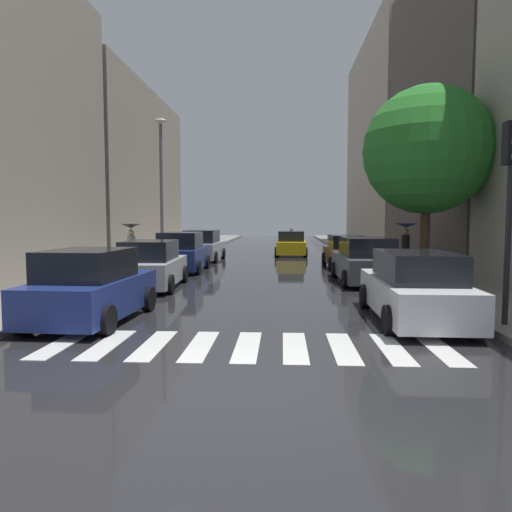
# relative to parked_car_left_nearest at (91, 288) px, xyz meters

# --- Properties ---
(ground_plane) EXTENTS (28.00, 72.00, 0.04)m
(ground_plane) POSITION_rel_parked_car_left_nearest_xyz_m (3.85, 19.43, -0.82)
(ground_plane) COLOR #252527
(sidewalk_left) EXTENTS (3.00, 72.00, 0.15)m
(sidewalk_left) POSITION_rel_parked_car_left_nearest_xyz_m (-2.65, 19.43, -0.72)
(sidewalk_left) COLOR gray
(sidewalk_left) RESTS_ON ground
(sidewalk_right) EXTENTS (3.00, 72.00, 0.15)m
(sidewalk_right) POSITION_rel_parked_car_left_nearest_xyz_m (10.35, 19.43, -0.72)
(sidewalk_right) COLOR gray
(sidewalk_right) RESTS_ON ground
(crosswalk_stripes) EXTENTS (7.65, 2.20, 0.01)m
(crosswalk_stripes) POSITION_rel_parked_car_left_nearest_xyz_m (3.85, -2.03, -0.79)
(crosswalk_stripes) COLOR silver
(crosswalk_stripes) RESTS_ON ground
(building_left_mid) EXTENTS (6.00, 16.79, 10.94)m
(building_left_mid) POSITION_rel_parked_car_left_nearest_xyz_m (-7.15, 21.01, 4.67)
(building_left_mid) COLOR #9E9384
(building_left_mid) RESTS_ON ground
(building_right_mid) EXTENTS (6.00, 14.36, 16.79)m
(building_right_mid) POSITION_rel_parked_car_left_nearest_xyz_m (14.85, 15.68, 7.60)
(building_right_mid) COLOR #564C47
(building_right_mid) RESTS_ON ground
(building_right_far) EXTENTS (6.00, 20.35, 18.55)m
(building_right_far) POSITION_rel_parked_car_left_nearest_xyz_m (14.85, 33.81, 8.48)
(building_right_far) COLOR #B2A38C
(building_right_far) RESTS_ON ground
(parked_car_left_nearest) EXTENTS (2.22, 4.09, 1.71)m
(parked_car_left_nearest) POSITION_rel_parked_car_left_nearest_xyz_m (0.00, 0.00, 0.00)
(parked_car_left_nearest) COLOR navy
(parked_car_left_nearest) RESTS_ON ground
(parked_car_left_second) EXTENTS (2.20, 4.38, 1.67)m
(parked_car_left_second) POSITION_rel_parked_car_left_nearest_xyz_m (-0.08, 5.43, -0.02)
(parked_car_left_second) COLOR #B2B7BF
(parked_car_left_second) RESTS_ON ground
(parked_car_left_third) EXTENTS (2.20, 4.17, 1.81)m
(parked_car_left_third) POSITION_rel_parked_car_left_nearest_xyz_m (-0.14, 10.68, 0.04)
(parked_car_left_third) COLOR navy
(parked_car_left_third) RESTS_ON ground
(parked_car_left_fourth) EXTENTS (2.24, 4.46, 1.78)m
(parked_car_left_fourth) POSITION_rel_parked_car_left_nearest_xyz_m (-0.10, 16.28, 0.03)
(parked_car_left_fourth) COLOR #B2B7BF
(parked_car_left_fourth) RESTS_ON ground
(parked_car_right_nearest) EXTENTS (2.03, 4.73, 1.65)m
(parked_car_right_nearest) POSITION_rel_parked_car_left_nearest_xyz_m (7.63, 0.48, -0.02)
(parked_car_right_nearest) COLOR silver
(parked_car_right_nearest) RESTS_ON ground
(parked_car_right_second) EXTENTS (2.22, 4.76, 1.73)m
(parked_car_right_second) POSITION_rel_parked_car_left_nearest_xyz_m (7.66, 7.27, 0.01)
(parked_car_right_second) COLOR #474C51
(parked_car_right_second) RESTS_ON ground
(parked_car_right_third) EXTENTS (2.05, 4.40, 1.63)m
(parked_car_right_third) POSITION_rel_parked_car_left_nearest_xyz_m (7.65, 12.95, -0.03)
(parked_car_right_third) COLOR brown
(parked_car_right_third) RESTS_ON ground
(taxi_midroad) EXTENTS (2.14, 4.67, 1.81)m
(taxi_midroad) POSITION_rel_parked_car_left_nearest_xyz_m (5.09, 20.56, -0.03)
(taxi_midroad) COLOR yellow
(taxi_midroad) RESTS_ON ground
(pedestrian_foreground) EXTENTS (1.08, 1.08, 2.07)m
(pedestrian_foreground) POSITION_rel_parked_car_left_nearest_xyz_m (10.21, 11.42, 0.89)
(pedestrian_foreground) COLOR #38513D
(pedestrian_foreground) RESTS_ON sidewalk_right
(pedestrian_by_kerb) EXTENTS (0.91, 0.91, 2.04)m
(pedestrian_by_kerb) POSITION_rel_parked_car_left_nearest_xyz_m (-2.42, 10.51, 0.79)
(pedestrian_by_kerb) COLOR navy
(pedestrian_by_kerb) RESTS_ON sidewalk_left
(street_tree_right) EXTENTS (4.82, 4.82, 7.26)m
(street_tree_right) POSITION_rel_parked_car_left_nearest_xyz_m (9.96, 7.65, 4.20)
(street_tree_right) COLOR #513823
(street_tree_right) RESTS_ON sidewalk_right
(traffic_light_right_corner) EXTENTS (0.30, 0.42, 4.30)m
(traffic_light_right_corner) POSITION_rel_parked_car_left_nearest_xyz_m (9.30, -0.49, 2.49)
(traffic_light_right_corner) COLOR black
(traffic_light_right_corner) RESTS_ON sidewalk_right
(lamp_post_left) EXTENTS (0.60, 0.28, 7.36)m
(lamp_post_left) POSITION_rel_parked_car_left_nearest_xyz_m (-1.70, 13.34, 3.57)
(lamp_post_left) COLOR #595B60
(lamp_post_left) RESTS_ON sidewalk_left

